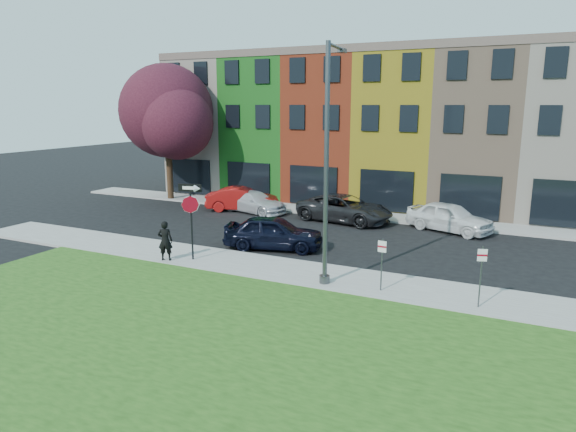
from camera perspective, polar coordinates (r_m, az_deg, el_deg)
The scene contains 15 objects.
ground at distance 18.70m, azimuth -2.54°, elevation -9.17°, with size 120.00×120.00×0.00m, color black.
sidewalk_near at distance 20.50m, azimuth 6.45°, elevation -7.09°, with size 40.00×3.00×0.12m, color gray.
sidewalk_far at distance 33.03m, azimuth 5.20°, elevation 0.43°, with size 40.00×2.40×0.12m, color gray.
rowhouse_block at distance 38.09m, azimuth 9.39°, elevation 9.38°, with size 30.00×10.12×10.00m.
stop_sign at distance 22.62m, azimuth -10.77°, elevation 1.06°, with size 1.03×0.30×3.38m.
man at distance 23.10m, azimuth -13.49°, elevation -2.67°, with size 0.76×0.65×1.77m, color black.
sedan_near at distance 24.67m, azimuth -1.61°, elevation -1.85°, with size 5.06×3.02×1.61m, color black.
parked_car_red at distance 33.68m, azimuth -5.10°, elevation 1.89°, with size 4.94×3.16×1.54m, color #9B1211.
parked_car_silver at distance 33.13m, azimuth -3.80°, elevation 1.57°, with size 4.97×2.89×1.35m, color silver.
parked_car_dark at distance 30.58m, azimuth 6.33°, elevation 0.84°, with size 6.05×3.49×1.59m, color black.
parked_car_white at distance 29.39m, azimuth 17.50°, elevation -0.12°, with size 5.07×3.37×1.60m, color white.
street_lamp at distance 19.10m, azimuth 4.43°, elevation 5.55°, with size 0.60×2.57×8.90m.
parking_sign_a at distance 19.05m, azimuth 10.38°, elevation -4.63°, with size 0.32×0.09×1.96m.
parking_sign_b at distance 18.36m, azimuth 20.67°, elevation -5.57°, with size 0.31×0.14×2.13m.
tree_purple at distance 37.83m, azimuth -13.12°, elevation 11.05°, with size 7.85×6.87×9.52m.
Camera 1 is at (8.29, -15.29, 6.85)m, focal length 32.00 mm.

